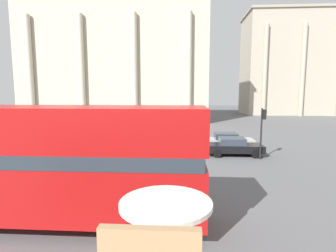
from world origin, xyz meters
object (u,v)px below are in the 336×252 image
double_decker_bus (51,161)px  traffic_light_near (66,140)px  traffic_light_mid (263,126)px  traffic_light_far (194,118)px  plaza_building_left (118,63)px  plaza_building_right (309,64)px  cafe_dining_table (166,230)px  car_black (234,146)px  car_silver (227,141)px  pedestrian_olive (116,134)px  pedestrian_yellow (101,168)px

double_decker_bus → traffic_light_near: (-1.42, 4.22, -0.02)m
double_decker_bus → traffic_light_mid: bearing=42.7°
double_decker_bus → traffic_light_far: (5.55, 15.83, 0.00)m
plaza_building_left → plaza_building_right: bearing=21.0°
cafe_dining_table → car_black: (3.89, 18.26, -3.13)m
cafe_dining_table → traffic_light_far: 22.91m
car_silver → pedestrian_olive: bearing=-127.8°
traffic_light_near → car_black: size_ratio=0.85×
cafe_dining_table → plaza_building_right: plaza_building_right is taller
traffic_light_near → plaza_building_left: bearing=99.6°
pedestrian_olive → double_decker_bus: bearing=169.6°
traffic_light_mid → car_black: traffic_light_mid is taller
pedestrian_yellow → pedestrian_olive: bearing=167.0°
traffic_light_near → traffic_light_mid: traffic_light_mid is taller
plaza_building_right → traffic_light_mid: bearing=-117.4°
plaza_building_left → double_decker_bus: bearing=-79.4°
plaza_building_right → traffic_light_far: 46.93m
traffic_light_near → traffic_light_far: 13.54m
pedestrian_yellow → traffic_light_mid: bearing=97.6°
cafe_dining_table → traffic_light_far: (1.04, 22.84, -1.46)m
traffic_light_far → car_silver: bearing=-38.0°
double_decker_bus → car_silver: double_decker_bus is taller
cafe_dining_table → car_black: 18.93m
cafe_dining_table → car_silver: size_ratio=0.17×
double_decker_bus → cafe_dining_table: 8.46m
traffic_light_mid → car_silver: 4.33m
traffic_light_near → pedestrian_olive: bearing=92.0°
traffic_light_mid → pedestrian_olive: traffic_light_mid is taller
car_silver → pedestrian_olive: size_ratio=2.56×
traffic_light_near → car_silver: size_ratio=0.85×
cafe_dining_table → traffic_light_near: 12.79m
cafe_dining_table → traffic_light_mid: (5.65, 17.17, -1.42)m
double_decker_bus → pedestrian_olive: size_ratio=6.53×
plaza_building_right → traffic_light_mid: (-22.30, -43.09, -8.75)m
double_decker_bus → pedestrian_yellow: 4.39m
pedestrian_olive → pedestrian_yellow: bearing=173.9°
traffic_light_far → pedestrian_yellow: size_ratio=2.21×
double_decker_bus → traffic_light_mid: size_ratio=2.91×
pedestrian_olive → car_black: bearing=-128.8°
traffic_light_far → cafe_dining_table: bearing=-92.6°
plaza_building_right → traffic_light_far: plaza_building_right is taller
plaza_building_right → cafe_dining_table: bearing=-114.9°
pedestrian_olive → traffic_light_near: bearing=164.8°
plaza_building_right → pedestrian_olive: bearing=-132.1°
car_black → pedestrian_yellow: bearing=148.3°
plaza_building_right → car_black: (-24.06, -42.00, -10.46)m
cafe_dining_table → traffic_light_near: bearing=117.9°
car_silver → traffic_light_mid: bearing=-0.8°
pedestrian_yellow → car_black: bearing=107.5°
traffic_light_mid → cafe_dining_table: bearing=-108.2°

